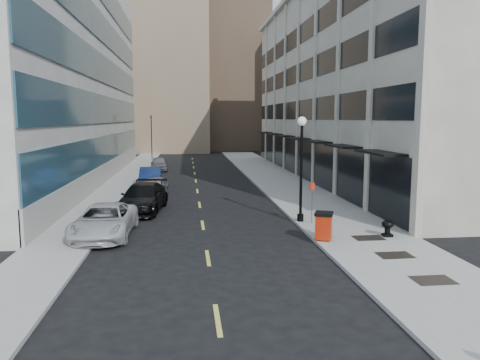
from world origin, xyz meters
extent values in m
plane|color=black|center=(0.00, 0.00, 0.00)|extent=(160.00, 160.00, 0.00)
cube|color=gray|center=(7.50, 20.00, 0.07)|extent=(5.00, 80.00, 0.15)
cube|color=gray|center=(-6.50, 20.00, 0.07)|extent=(3.00, 80.00, 0.15)
cube|color=beige|center=(17.00, 27.00, 9.00)|extent=(14.00, 46.00, 18.00)
cube|color=black|center=(10.02, 27.00, 2.00)|extent=(0.18, 46.00, 3.60)
cube|color=black|center=(10.03, 27.00, 6.50)|extent=(0.12, 46.00, 1.80)
cube|color=black|center=(10.03, 27.00, 10.00)|extent=(0.12, 46.00, 1.80)
cube|color=black|center=(10.03, 27.00, 13.50)|extent=(0.12, 46.00, 1.80)
cube|color=beige|center=(10.00, 4.00, 9.00)|extent=(0.35, 0.60, 18.00)
cube|color=beige|center=(10.00, 10.00, 9.00)|extent=(0.35, 0.60, 18.00)
cube|color=beige|center=(10.00, 16.00, 9.00)|extent=(0.35, 0.60, 18.00)
cube|color=beige|center=(10.00, 22.00, 9.00)|extent=(0.35, 0.60, 18.00)
cube|color=beige|center=(10.00, 28.00, 9.00)|extent=(0.35, 0.60, 18.00)
cube|color=beige|center=(10.00, 34.00, 9.00)|extent=(0.35, 0.60, 18.00)
cube|color=beige|center=(10.00, 40.00, 9.00)|extent=(0.35, 0.60, 18.00)
cube|color=beige|center=(10.00, 46.00, 9.00)|extent=(0.35, 0.60, 18.00)
cube|color=black|center=(9.35, 7.00, 3.90)|extent=(1.30, 4.00, 0.12)
cube|color=black|center=(9.35, 13.00, 3.90)|extent=(1.30, 4.00, 0.12)
cube|color=black|center=(9.35, 19.00, 3.90)|extent=(1.30, 4.00, 0.12)
cube|color=black|center=(9.35, 25.00, 3.90)|extent=(1.30, 4.00, 0.12)
cube|color=black|center=(9.35, 31.00, 3.90)|extent=(1.30, 4.00, 0.12)
cube|color=black|center=(9.35, 37.00, 3.90)|extent=(1.30, 4.00, 0.12)
cube|color=black|center=(9.35, 43.00, 3.90)|extent=(1.30, 4.00, 0.12)
cube|color=silver|center=(-16.00, 27.00, 10.00)|extent=(16.00, 46.00, 20.00)
cube|color=gray|center=(-7.96, 27.00, 0.90)|extent=(0.20, 46.00, 1.80)
cube|color=#2E586C|center=(-7.97, 27.00, 3.00)|extent=(0.14, 45.60, 2.40)
cube|color=#2E586C|center=(-7.97, 27.00, 6.50)|extent=(0.14, 45.60, 2.40)
cube|color=#2E586C|center=(-7.97, 27.00, 10.00)|extent=(0.14, 45.60, 2.40)
cube|color=#2E586C|center=(-7.97, 27.00, 13.50)|extent=(0.14, 45.60, 2.40)
cube|color=#8B765B|center=(-4.00, 68.00, 14.00)|extent=(14.00, 18.00, 28.00)
cube|color=brown|center=(8.00, 72.00, 17.00)|extent=(12.00, 16.00, 34.00)
cube|color=#8B765B|center=(-14.00, 78.00, 11.00)|extent=(12.00, 14.00, 22.00)
cube|color=beige|center=(18.00, 66.00, 10.00)|extent=(10.00, 14.00, 20.00)
cube|color=black|center=(7.60, -2.00, 0.15)|extent=(1.40, 1.00, 0.01)
cube|color=black|center=(7.60, 1.00, 0.15)|extent=(1.40, 1.00, 0.01)
cube|color=black|center=(7.60, 3.80, 0.15)|extent=(1.40, 1.00, 0.01)
cube|color=#D8CC4C|center=(0.00, -4.00, 0.01)|extent=(0.15, 2.20, 0.01)
cube|color=#D8CC4C|center=(0.00, 2.00, 0.01)|extent=(0.15, 2.20, 0.01)
cube|color=#D8CC4C|center=(0.00, 8.00, 0.01)|extent=(0.15, 2.20, 0.01)
cube|color=#D8CC4C|center=(0.00, 14.00, 0.01)|extent=(0.15, 2.20, 0.01)
cube|color=#D8CC4C|center=(0.00, 20.00, 0.01)|extent=(0.15, 2.20, 0.01)
cube|color=#D8CC4C|center=(0.00, 26.00, 0.01)|extent=(0.15, 2.20, 0.01)
cube|color=#D8CC4C|center=(0.00, 32.00, 0.01)|extent=(0.15, 2.20, 0.01)
cube|color=#D8CC4C|center=(0.00, 38.00, 0.01)|extent=(0.15, 2.20, 0.01)
cube|color=#D8CC4C|center=(0.00, 44.00, 0.01)|extent=(0.15, 2.20, 0.01)
cube|color=#D8CC4C|center=(0.00, 50.00, 0.01)|extent=(0.15, 2.20, 0.01)
cylinder|color=black|center=(-5.50, 48.00, 3.00)|extent=(0.12, 0.12, 6.00)
imported|color=black|center=(-5.50, 48.00, 5.99)|extent=(0.66, 0.66, 1.98)
imported|color=silver|center=(-4.80, 6.00, 0.79)|extent=(2.79, 5.73, 1.57)
imported|color=black|center=(-3.51, 12.14, 0.86)|extent=(3.13, 6.18, 1.72)
imported|color=#97999F|center=(-3.20, 17.60, 0.73)|extent=(2.30, 4.50, 1.46)
imported|color=navy|center=(-3.83, 22.59, 0.82)|extent=(1.91, 5.04, 1.64)
imported|color=slate|center=(-3.82, 35.00, 0.75)|extent=(2.13, 4.53, 1.50)
cube|color=#AF230B|center=(5.40, 3.71, 0.78)|extent=(0.92, 0.92, 1.14)
cube|color=black|center=(5.40, 3.71, 1.38)|extent=(1.04, 1.04, 0.14)
cylinder|color=black|center=(5.17, 4.09, 0.28)|extent=(0.07, 0.25, 0.25)
cylinder|color=black|center=(5.63, 4.09, 0.28)|extent=(0.07, 0.25, 0.25)
cylinder|color=black|center=(5.30, 7.71, 0.35)|extent=(0.35, 0.35, 0.39)
cylinder|color=black|center=(5.30, 7.71, 2.88)|extent=(0.15, 0.15, 5.03)
sphere|color=silver|center=(5.30, 7.71, 5.56)|extent=(0.48, 0.48, 0.48)
cone|color=black|center=(5.30, 7.71, 5.83)|extent=(0.13, 0.13, 0.20)
cylinder|color=slate|center=(5.78, 7.15, 1.31)|extent=(0.04, 0.04, 2.32)
cube|color=red|center=(5.78, 7.13, 2.13)|extent=(0.26, 0.13, 0.37)
cube|color=black|center=(8.60, 4.00, 0.21)|extent=(0.44, 0.44, 0.12)
cylinder|color=black|center=(8.60, 4.00, 0.46)|extent=(0.27, 0.27, 0.41)
ellipsoid|color=black|center=(8.60, 4.00, 0.74)|extent=(0.57, 0.57, 0.40)
camera|label=1|loc=(-0.81, -16.69, 5.71)|focal=35.00mm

